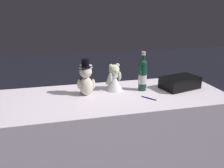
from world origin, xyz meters
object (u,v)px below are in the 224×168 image
(teddy_bear_bride, at_px, (113,78))
(signing_pen, at_px, (148,98))
(teddy_bear_groom, at_px, (86,80))
(gift_case_black, at_px, (180,83))
(champagne_bottle, at_px, (143,74))

(teddy_bear_bride, bearing_deg, signing_pen, -51.74)
(signing_pen, bearing_deg, teddy_bear_groom, 156.35)
(teddy_bear_groom, xyz_separation_m, gift_case_black, (0.83, -0.03, -0.07))
(teddy_bear_bride, bearing_deg, champagne_bottle, -16.79)
(champagne_bottle, bearing_deg, teddy_bear_bride, 163.21)
(teddy_bear_groom, distance_m, teddy_bear_bride, 0.26)
(teddy_bear_groom, height_order, gift_case_black, teddy_bear_groom)
(champagne_bottle, bearing_deg, signing_pen, -96.57)
(teddy_bear_bride, relative_size, gift_case_black, 0.64)
(teddy_bear_bride, bearing_deg, gift_case_black, -10.19)
(teddy_bear_groom, bearing_deg, gift_case_black, -2.28)
(teddy_bear_bride, height_order, gift_case_black, teddy_bear_bride)
(gift_case_black, bearing_deg, teddy_bear_bride, 169.81)
(teddy_bear_bride, distance_m, champagne_bottle, 0.25)
(teddy_bear_bride, bearing_deg, teddy_bear_groom, -163.79)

